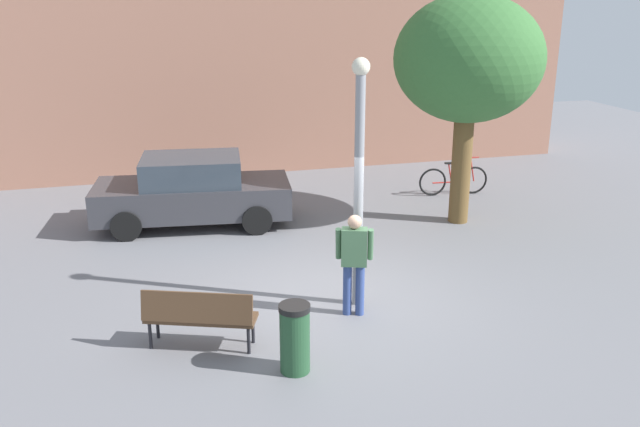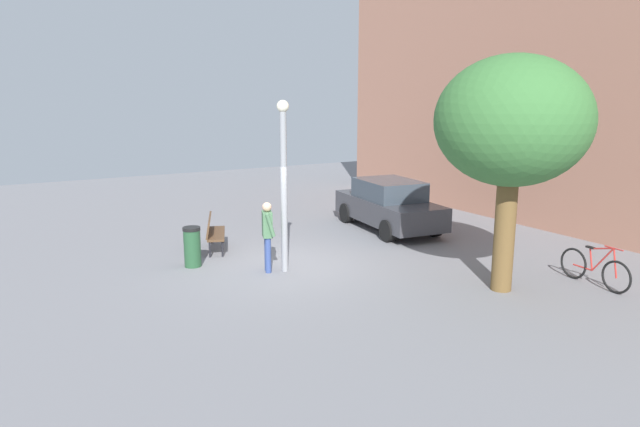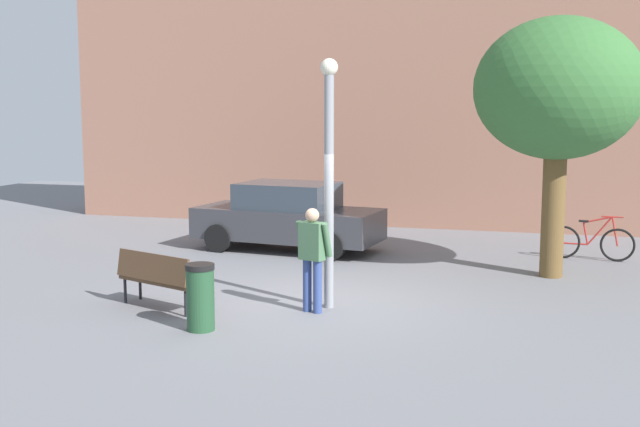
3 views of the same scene
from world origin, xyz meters
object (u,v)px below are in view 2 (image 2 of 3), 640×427
object	(u,v)px
plaza_tree	(512,123)
trash_bin	(192,247)
park_bench	(213,230)
parked_car_charcoal	(389,205)
person_by_lamppost	(268,232)
lamppost	(284,177)
bicycle_red	(594,269)

from	to	relation	value
plaza_tree	trash_bin	distance (m)	7.83
park_bench	trash_bin	distance (m)	1.51
park_bench	parked_car_charcoal	xyz separation A→B (m)	(0.41, 5.56, 0.23)
trash_bin	person_by_lamppost	bearing A→B (deg)	47.73
lamppost	trash_bin	bearing A→B (deg)	-129.51
park_bench	bicycle_red	size ratio (longest dim) A/B	0.92
lamppost	person_by_lamppost	xyz separation A→B (m)	(-0.17, -0.36, -1.30)
lamppost	bicycle_red	bearing A→B (deg)	51.01
person_by_lamppost	park_bench	distance (m)	2.55
lamppost	bicycle_red	world-z (taller)	lamppost
bicycle_red	trash_bin	bearing A→B (deg)	-129.12
person_by_lamppost	plaza_tree	xyz separation A→B (m)	(3.70, 3.78, 2.59)
person_by_lamppost	parked_car_charcoal	xyz separation A→B (m)	(-2.06, 5.09, -0.19)
plaza_tree	bicycle_red	bearing A→B (deg)	66.97
person_by_lamppost	trash_bin	xyz separation A→B (m)	(-1.29, -1.42, -0.47)
lamppost	park_bench	world-z (taller)	lamppost
person_by_lamppost	plaza_tree	size ratio (longest dim) A/B	0.34
bicycle_red	lamppost	bearing A→B (deg)	-128.99
lamppost	bicycle_red	size ratio (longest dim) A/B	2.21
park_bench	bicycle_red	bearing A→B (deg)	41.58
person_by_lamppost	bicycle_red	distance (m)	7.34
lamppost	plaza_tree	bearing A→B (deg)	44.16
person_by_lamppost	parked_car_charcoal	distance (m)	5.49
lamppost	trash_bin	world-z (taller)	lamppost
parked_car_charcoal	trash_bin	world-z (taller)	parked_car_charcoal
lamppost	parked_car_charcoal	xyz separation A→B (m)	(-2.23, 4.74, -1.49)
park_bench	bicycle_red	world-z (taller)	bicycle_red
trash_bin	parked_car_charcoal	bearing A→B (deg)	96.70
park_bench	trash_bin	size ratio (longest dim) A/B	1.69
plaza_tree	trash_bin	size ratio (longest dim) A/B	5.00
park_bench	person_by_lamppost	bearing A→B (deg)	10.79
lamppost	person_by_lamppost	size ratio (longest dim) A/B	2.40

